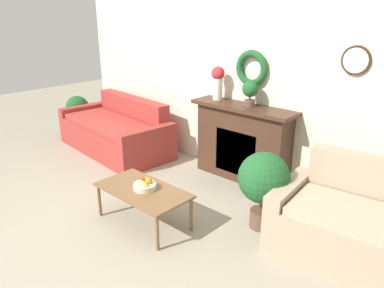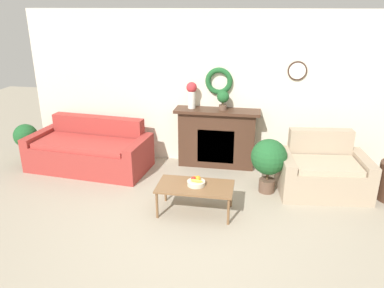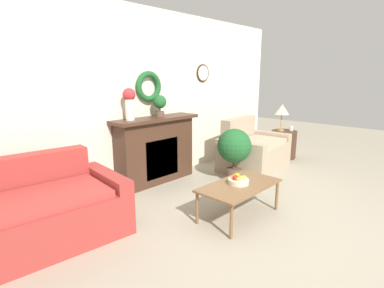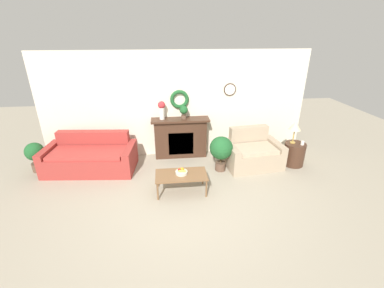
{
  "view_description": "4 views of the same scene",
  "coord_description": "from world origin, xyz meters",
  "px_view_note": "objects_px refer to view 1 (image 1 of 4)",
  "views": [
    {
      "loc": [
        2.83,
        -1.69,
        2.25
      ],
      "look_at": [
        0.2,
        1.17,
        0.84
      ],
      "focal_mm": 35.0,
      "sensor_mm": 36.0,
      "label": 1
    },
    {
      "loc": [
        0.74,
        -3.95,
        2.77
      ],
      "look_at": [
        -0.18,
        1.27,
        0.78
      ],
      "focal_mm": 35.0,
      "sensor_mm": 36.0,
      "label": 2
    },
    {
      "loc": [
        -2.87,
        -1.3,
        1.69
      ],
      "look_at": [
        -0.02,
        1.41,
        0.78
      ],
      "focal_mm": 28.0,
      "sensor_mm": 36.0,
      "label": 3
    },
    {
      "loc": [
        -0.3,
        -3.92,
        3.11
      ],
      "look_at": [
        0.28,
        1.35,
        0.76
      ],
      "focal_mm": 24.0,
      "sensor_mm": 36.0,
      "label": 4
    }
  ],
  "objects_px": {
    "vase_on_mantel_left": "(218,81)",
    "coffee_table": "(143,192)",
    "potted_plant_on_mantel": "(250,91)",
    "fireplace": "(242,142)",
    "loveseat_right": "(347,223)",
    "potted_plant_floor_by_loveseat": "(264,181)",
    "fruit_bowl": "(145,185)",
    "potted_plant_floor_by_couch": "(78,111)",
    "couch_left": "(116,132)"
  },
  "relations": [
    {
      "from": "coffee_table",
      "to": "loveseat_right",
      "type": "bearing_deg",
      "value": 27.94
    },
    {
      "from": "fruit_bowl",
      "to": "potted_plant_floor_by_loveseat",
      "type": "height_order",
      "value": "potted_plant_floor_by_loveseat"
    },
    {
      "from": "coffee_table",
      "to": "potted_plant_on_mantel",
      "type": "relative_size",
      "value": 3.13
    },
    {
      "from": "couch_left",
      "to": "fruit_bowl",
      "type": "distance_m",
      "value": 2.41
    },
    {
      "from": "coffee_table",
      "to": "potted_plant_floor_by_loveseat",
      "type": "height_order",
      "value": "potted_plant_floor_by_loveseat"
    },
    {
      "from": "potted_plant_floor_by_loveseat",
      "to": "potted_plant_on_mantel",
      "type": "bearing_deg",
      "value": 132.87
    },
    {
      "from": "couch_left",
      "to": "potted_plant_floor_by_couch",
      "type": "xyz_separation_m",
      "value": [
        -1.27,
        0.06,
        0.12
      ]
    },
    {
      "from": "loveseat_right",
      "to": "vase_on_mantel_left",
      "type": "relative_size",
      "value": 3.08
    },
    {
      "from": "couch_left",
      "to": "potted_plant_on_mantel",
      "type": "relative_size",
      "value": 6.44
    },
    {
      "from": "fireplace",
      "to": "coffee_table",
      "type": "relative_size",
      "value": 1.4
    },
    {
      "from": "fireplace",
      "to": "fruit_bowl",
      "type": "height_order",
      "value": "fireplace"
    },
    {
      "from": "couch_left",
      "to": "coffee_table",
      "type": "xyz_separation_m",
      "value": [
        2.1,
        -1.2,
        0.06
      ]
    },
    {
      "from": "coffee_table",
      "to": "potted_plant_floor_by_loveseat",
      "type": "relative_size",
      "value": 1.22
    },
    {
      "from": "vase_on_mantel_left",
      "to": "potted_plant_floor_by_loveseat",
      "type": "bearing_deg",
      "value": -33.23
    },
    {
      "from": "coffee_table",
      "to": "potted_plant_floor_by_couch",
      "type": "bearing_deg",
      "value": 159.45
    },
    {
      "from": "coffee_table",
      "to": "potted_plant_floor_by_couch",
      "type": "relative_size",
      "value": 1.46
    },
    {
      "from": "potted_plant_floor_by_couch",
      "to": "fireplace",
      "type": "bearing_deg",
      "value": 7.01
    },
    {
      "from": "loveseat_right",
      "to": "vase_on_mantel_left",
      "type": "bearing_deg",
      "value": 155.73
    },
    {
      "from": "potted_plant_floor_by_loveseat",
      "to": "vase_on_mantel_left",
      "type": "bearing_deg",
      "value": 146.77
    },
    {
      "from": "couch_left",
      "to": "potted_plant_floor_by_loveseat",
      "type": "bearing_deg",
      "value": -1.82
    },
    {
      "from": "couch_left",
      "to": "vase_on_mantel_left",
      "type": "xyz_separation_m",
      "value": [
        1.75,
        0.49,
        1.01
      ]
    },
    {
      "from": "fireplace",
      "to": "loveseat_right",
      "type": "distance_m",
      "value": 1.89
    },
    {
      "from": "fruit_bowl",
      "to": "vase_on_mantel_left",
      "type": "distance_m",
      "value": 1.91
    },
    {
      "from": "couch_left",
      "to": "coffee_table",
      "type": "height_order",
      "value": "couch_left"
    },
    {
      "from": "loveseat_right",
      "to": "potted_plant_floor_by_loveseat",
      "type": "relative_size",
      "value": 1.64
    },
    {
      "from": "fireplace",
      "to": "vase_on_mantel_left",
      "type": "distance_m",
      "value": 0.91
    },
    {
      "from": "couch_left",
      "to": "potted_plant_floor_by_couch",
      "type": "relative_size",
      "value": 3.0
    },
    {
      "from": "couch_left",
      "to": "potted_plant_floor_by_loveseat",
      "type": "height_order",
      "value": "potted_plant_floor_by_loveseat"
    },
    {
      "from": "fireplace",
      "to": "vase_on_mantel_left",
      "type": "height_order",
      "value": "vase_on_mantel_left"
    },
    {
      "from": "coffee_table",
      "to": "fruit_bowl",
      "type": "xyz_separation_m",
      "value": [
        0.01,
        0.03,
        0.08
      ]
    },
    {
      "from": "loveseat_right",
      "to": "potted_plant_floor_by_couch",
      "type": "xyz_separation_m",
      "value": [
        -5.2,
        0.28,
        0.12
      ]
    },
    {
      "from": "coffee_table",
      "to": "potted_plant_on_mantel",
      "type": "distance_m",
      "value": 1.9
    },
    {
      "from": "fruit_bowl",
      "to": "potted_plant_on_mantel",
      "type": "xyz_separation_m",
      "value": [
        0.19,
        1.64,
        0.8
      ]
    },
    {
      "from": "coffee_table",
      "to": "vase_on_mantel_left",
      "type": "relative_size",
      "value": 2.3
    },
    {
      "from": "fireplace",
      "to": "couch_left",
      "type": "bearing_deg",
      "value": -167.53
    },
    {
      "from": "couch_left",
      "to": "fruit_bowl",
      "type": "height_order",
      "value": "couch_left"
    },
    {
      "from": "coffee_table",
      "to": "couch_left",
      "type": "bearing_deg",
      "value": 150.22
    },
    {
      "from": "fireplace",
      "to": "coffee_table",
      "type": "xyz_separation_m",
      "value": [
        -0.11,
        -1.69,
        -0.16
      ]
    },
    {
      "from": "fruit_bowl",
      "to": "coffee_table",
      "type": "bearing_deg",
      "value": -102.38
    },
    {
      "from": "potted_plant_floor_by_loveseat",
      "to": "fruit_bowl",
      "type": "bearing_deg",
      "value": -142.05
    },
    {
      "from": "vase_on_mantel_left",
      "to": "coffee_table",
      "type": "bearing_deg",
      "value": -78.34
    },
    {
      "from": "couch_left",
      "to": "potted_plant_floor_by_couch",
      "type": "bearing_deg",
      "value": -177.34
    },
    {
      "from": "fireplace",
      "to": "couch_left",
      "type": "xyz_separation_m",
      "value": [
        -2.2,
        -0.49,
        -0.22
      ]
    },
    {
      "from": "loveseat_right",
      "to": "vase_on_mantel_left",
      "type": "xyz_separation_m",
      "value": [
        -2.19,
        0.72,
        1.0
      ]
    },
    {
      "from": "fruit_bowl",
      "to": "potted_plant_floor_by_couch",
      "type": "xyz_separation_m",
      "value": [
        -3.37,
        1.23,
        -0.02
      ]
    },
    {
      "from": "potted_plant_on_mantel",
      "to": "potted_plant_floor_by_loveseat",
      "type": "distance_m",
      "value": 1.38
    },
    {
      "from": "fireplace",
      "to": "fruit_bowl",
      "type": "distance_m",
      "value": 1.66
    },
    {
      "from": "couch_left",
      "to": "fruit_bowl",
      "type": "relative_size",
      "value": 8.63
    },
    {
      "from": "loveseat_right",
      "to": "coffee_table",
      "type": "relative_size",
      "value": 1.34
    },
    {
      "from": "coffee_table",
      "to": "fruit_bowl",
      "type": "height_order",
      "value": "fruit_bowl"
    }
  ]
}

